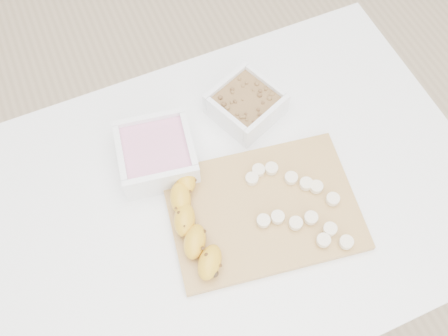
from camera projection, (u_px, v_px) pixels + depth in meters
name	position (u px, v px, depth m)	size (l,w,h in m)	color
ground	(228.00, 288.00, 1.65)	(3.50, 3.50, 0.00)	#C6AD89
table	(230.00, 213.00, 1.07)	(1.00, 0.70, 0.75)	white
bowl_yogurt	(156.00, 153.00, 0.99)	(0.17, 0.17, 0.07)	white
bowl_granola	(246.00, 104.00, 1.05)	(0.17, 0.17, 0.06)	white
cutting_board	(263.00, 209.00, 0.97)	(0.36, 0.26, 0.01)	tan
banana	(194.00, 222.00, 0.93)	(0.06, 0.23, 0.04)	gold
banana_slices	(298.00, 203.00, 0.95)	(0.17, 0.23, 0.02)	#F4E3BD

